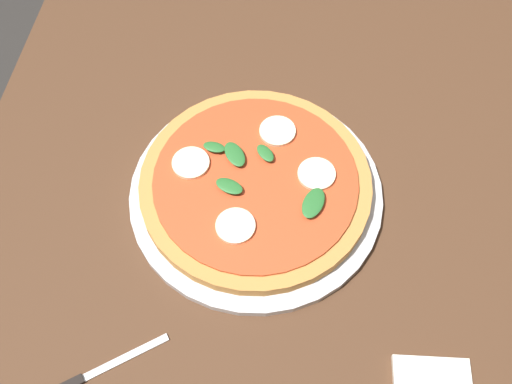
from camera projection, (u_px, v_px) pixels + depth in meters
name	position (u px, v px, depth m)	size (l,w,h in m)	color
dining_table	(271.00, 287.00, 0.87)	(1.21, 0.88, 0.77)	#4C301E
serving_tray	(256.00, 193.00, 0.81)	(0.34, 0.34, 0.01)	silver
pizza	(255.00, 183.00, 0.80)	(0.31, 0.31, 0.03)	#C6843F
knife	(85.00, 378.00, 0.69)	(0.10, 0.14, 0.01)	black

